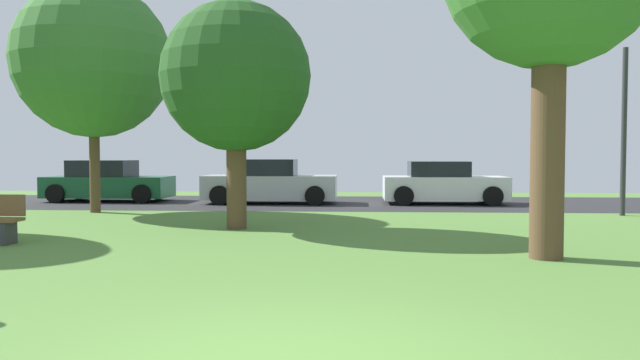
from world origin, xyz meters
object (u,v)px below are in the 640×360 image
object	(u,v)px
maple_tree_far	(236,77)
parked_car_green	(108,183)
birch_tree_lone	(93,60)
parked_car_white	(443,184)
parked_car_silver	(269,183)
street_lamp_post	(624,132)

from	to	relation	value
maple_tree_far	parked_car_green	world-z (taller)	maple_tree_far
birch_tree_lone	parked_car_white	world-z (taller)	birch_tree_lone
parked_car_silver	parked_car_green	bearing A→B (deg)	174.84
birch_tree_lone	parked_car_white	size ratio (longest dim) A/B	1.61
birch_tree_lone	parked_car_green	world-z (taller)	birch_tree_lone
parked_car_green	parked_car_silver	distance (m)	5.84
parked_car_green	parked_car_white	world-z (taller)	parked_car_green
birch_tree_lone	parked_car_white	bearing A→B (deg)	19.13
maple_tree_far	parked_car_white	size ratio (longest dim) A/B	1.25
parked_car_silver	parked_car_white	bearing A→B (deg)	1.11
parked_car_green	street_lamp_post	xyz separation A→B (m)	(15.92, -4.03, 1.59)
maple_tree_far	parked_car_silver	distance (m)	7.48
street_lamp_post	birch_tree_lone	bearing A→B (deg)	179.85
maple_tree_far	parked_car_white	bearing A→B (deg)	52.10
birch_tree_lone	parked_car_silver	distance (m)	6.73
maple_tree_far	parked_car_white	distance (m)	9.39
street_lamp_post	parked_car_silver	bearing A→B (deg)	160.87
birch_tree_lone	parked_car_green	bearing A→B (deg)	108.39
parked_car_silver	parked_car_white	size ratio (longest dim) A/B	1.10
parked_car_silver	parked_car_white	world-z (taller)	parked_car_silver
parked_car_white	street_lamp_post	bearing A→B (deg)	-40.20
birch_tree_lone	street_lamp_post	xyz separation A→B (m)	(14.59, -0.04, -2.05)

